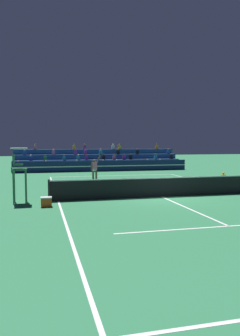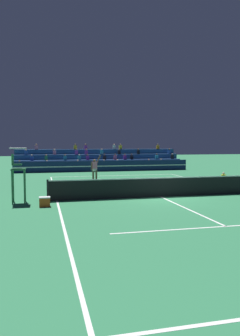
% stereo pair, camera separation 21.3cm
% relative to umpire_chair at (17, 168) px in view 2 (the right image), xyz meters
% --- Properties ---
extents(ground_plane, '(120.00, 120.00, 0.00)m').
position_rel_umpire_chair_xyz_m(ground_plane, '(7.36, 0.00, -1.72)').
color(ground_plane, '#2D7A4C').
extents(court_lines, '(11.10, 23.90, 0.01)m').
position_rel_umpire_chair_xyz_m(court_lines, '(7.36, 0.00, -1.71)').
color(court_lines, white).
rests_on(court_lines, ground).
extents(tennis_net, '(12.00, 0.10, 1.10)m').
position_rel_umpire_chair_xyz_m(tennis_net, '(7.36, 0.00, -1.17)').
color(tennis_net, black).
rests_on(tennis_net, ground).
extents(sponsor_banner_wall, '(18.00, 0.26, 1.10)m').
position_rel_umpire_chair_xyz_m(sponsor_banner_wall, '(7.36, 16.53, -1.17)').
color(sponsor_banner_wall, navy).
rests_on(sponsor_banner_wall, ground).
extents(bleacher_stand, '(18.24, 3.80, 2.83)m').
position_rel_umpire_chair_xyz_m(bleacher_stand, '(7.36, 19.70, -0.88)').
color(bleacher_stand, navy).
rests_on(bleacher_stand, ground).
extents(umpire_chair, '(0.76, 0.84, 2.67)m').
position_rel_umpire_chair_xyz_m(umpire_chair, '(0.00, 0.00, 0.00)').
color(umpire_chair, '#337047').
rests_on(umpire_chair, ground).
extents(ball_kid_courtside, '(0.30, 0.36, 0.84)m').
position_rel_umpire_chair_xyz_m(ball_kid_courtside, '(13.66, 4.29, -1.39)').
color(ball_kid_courtside, black).
rests_on(ball_kid_courtside, ground).
extents(tennis_player, '(1.05, 0.40, 2.46)m').
position_rel_umpire_chair_xyz_m(tennis_player, '(4.94, 7.43, -0.73)').
color(tennis_player, brown).
rests_on(tennis_player, ground).
extents(tennis_ball, '(0.07, 0.07, 0.07)m').
position_rel_umpire_chair_xyz_m(tennis_ball, '(8.39, 7.79, -1.68)').
color(tennis_ball, '#C6DB33').
rests_on(tennis_ball, ground).
extents(equipment_cooler, '(0.50, 0.38, 0.45)m').
position_rel_umpire_chair_xyz_m(equipment_cooler, '(1.25, -1.32, -1.49)').
color(equipment_cooler, '#D84C19').
rests_on(equipment_cooler, ground).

